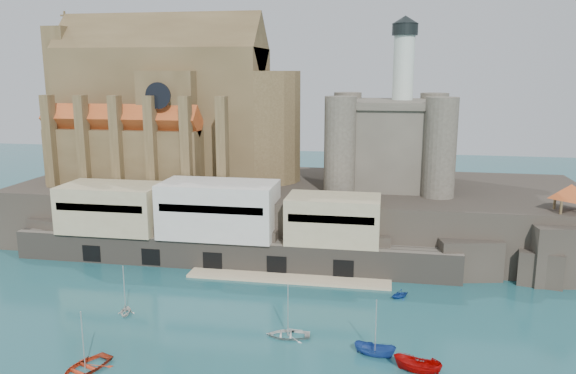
% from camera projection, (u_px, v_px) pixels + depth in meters
% --- Properties ---
extents(ground, '(300.00, 300.00, 0.00)m').
position_uv_depth(ground, '(244.00, 334.00, 65.50)').
color(ground, '#184A51').
rests_on(ground, ground).
extents(promontory, '(100.00, 36.00, 10.00)m').
position_uv_depth(promontory, '(297.00, 211.00, 102.46)').
color(promontory, black).
rests_on(promontory, ground).
extents(quay, '(70.00, 12.00, 13.05)m').
position_uv_depth(quay, '(218.00, 226.00, 88.23)').
color(quay, '#5E564B').
rests_on(quay, ground).
extents(church, '(47.00, 25.93, 30.51)m').
position_uv_depth(church, '(173.00, 114.00, 105.42)').
color(church, brown).
rests_on(church, promontory).
extents(castle_keep, '(21.20, 21.20, 29.30)m').
position_uv_depth(castle_keep, '(390.00, 139.00, 98.58)').
color(castle_keep, '#4D483D').
rests_on(castle_keep, promontory).
extents(rock_outcrop, '(14.50, 10.50, 8.70)m').
position_uv_depth(rock_outcrop, '(565.00, 252.00, 82.40)').
color(rock_outcrop, black).
rests_on(rock_outcrop, ground).
extents(pavilion, '(6.40, 6.40, 5.40)m').
position_uv_depth(pavilion, '(571.00, 193.00, 80.77)').
color(pavilion, brown).
rests_on(pavilion, rock_outcrop).
extents(boat_0, '(4.36, 2.67, 5.89)m').
position_uv_depth(boat_0, '(85.00, 370.00, 57.61)').
color(boat_0, '#B63116').
rests_on(boat_0, ground).
extents(boat_2, '(2.10, 2.06, 4.59)m').
position_uv_depth(boat_2, '(375.00, 355.00, 60.47)').
color(boat_2, '#214391').
rests_on(boat_2, ground).
extents(boat_4, '(2.84, 2.10, 2.96)m').
position_uv_depth(boat_4, '(126.00, 314.00, 70.75)').
color(boat_4, silver).
rests_on(boat_4, ground).
extents(boat_5, '(2.20, 2.16, 4.92)m').
position_uv_depth(boat_5, '(417.00, 372.00, 57.18)').
color(boat_5, '#A10503').
rests_on(boat_5, ground).
extents(boat_6, '(1.50, 3.74, 5.09)m').
position_uv_depth(boat_6, '(288.00, 336.00, 64.84)').
color(boat_6, silver).
rests_on(boat_6, ground).
extents(boat_7, '(2.81, 2.89, 2.91)m').
position_uv_depth(boat_7, '(400.00, 297.00, 75.90)').
color(boat_7, navy).
rests_on(boat_7, ground).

